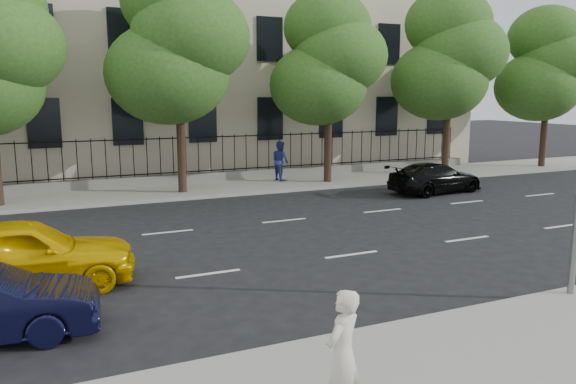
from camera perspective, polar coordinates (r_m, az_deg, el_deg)
name	(u,v)px	position (r m, az deg, el deg)	size (l,w,h in m)	color
ground	(407,283)	(13.38, 11.98, -9.01)	(120.00, 120.00, 0.00)	black
near_sidewalk	(551,352)	(10.63, 25.19, -14.47)	(60.00, 4.00, 0.15)	gray
far_sidewalk	(222,188)	(25.66, -6.72, 0.45)	(60.00, 4.00, 0.15)	gray
lane_markings	(314,235)	(17.26, 2.64, -4.44)	(49.60, 4.62, 0.01)	silver
masonry_building	(171,9)	(34.27, -11.79, 17.72)	(34.60, 12.11, 18.50)	beige
iron_fence	(211,170)	(27.18, -7.83, 2.18)	(30.00, 0.50, 2.20)	slate
street_light	(569,52)	(13.13, 26.66, 12.63)	(0.25, 3.32, 8.05)	slate
tree_c	(178,41)	(24.26, -11.13, 14.81)	(5.89, 5.50, 9.80)	#382619
tree_d	(328,60)	(26.72, 4.09, 13.27)	(5.34, 4.94, 8.84)	#382619
tree_e	(449,56)	(30.67, 16.02, 13.17)	(5.71, 5.31, 9.46)	#382619
tree_f	(547,65)	(35.54, 24.84, 11.65)	(5.52, 5.12, 9.01)	#382619
yellow_taxi	(21,255)	(13.66, -25.52, -5.78)	(1.94, 4.83, 1.64)	#E9B500
black_sedan	(435,178)	(25.33, 14.74, 1.40)	(1.84, 4.53, 1.32)	black
woman_near	(343,354)	(7.52, 5.57, -16.06)	(0.63, 0.41, 1.73)	silver
pedestrian_far	(280,161)	(26.99, -0.79, 3.20)	(0.93, 0.72, 1.90)	navy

